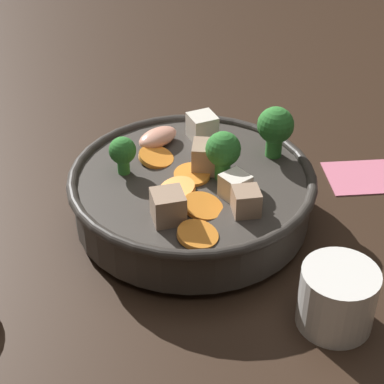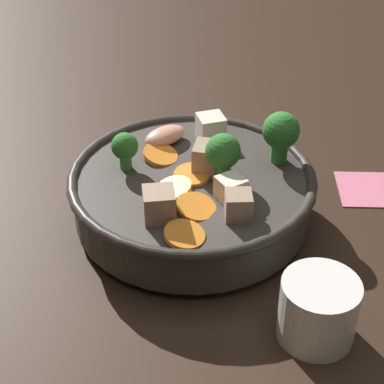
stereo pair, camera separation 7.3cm
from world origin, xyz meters
TOP-DOWN VIEW (x-y plane):
  - ground_plane at (0.00, 0.00)m, footprint 3.00×3.00m
  - stirfry_bowl at (-0.00, -0.00)m, footprint 0.28×0.28m
  - tea_cup at (-0.14, 0.16)m, footprint 0.07×0.07m
  - napkin at (-0.23, -0.10)m, footprint 0.12×0.09m

SIDE VIEW (x-z plane):
  - ground_plane at x=0.00m, z-range 0.00..0.00m
  - napkin at x=-0.23m, z-range 0.00..0.00m
  - tea_cup at x=-0.14m, z-range 0.00..0.07m
  - stirfry_bowl at x=0.00m, z-range -0.02..0.11m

